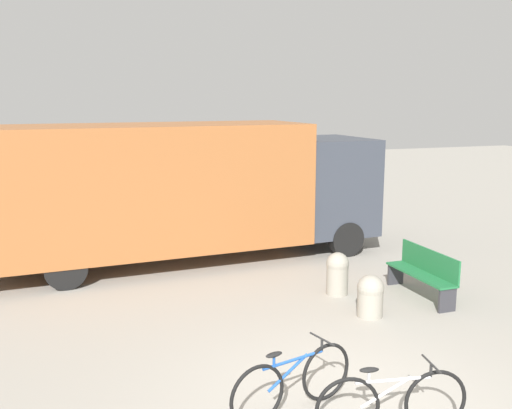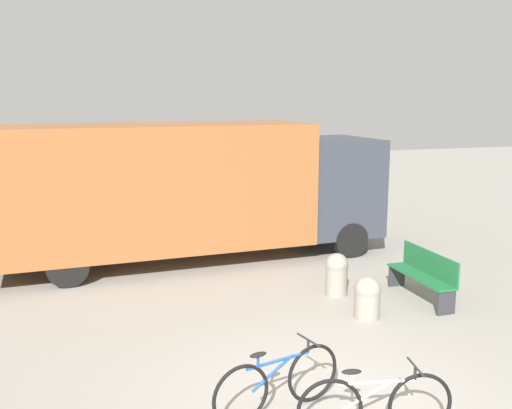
{
  "view_description": "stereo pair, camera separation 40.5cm",
  "coord_description": "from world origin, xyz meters",
  "px_view_note": "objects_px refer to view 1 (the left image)",
  "views": [
    {
      "loc": [
        -3.14,
        -5.48,
        3.66
      ],
      "look_at": [
        0.5,
        4.75,
        1.62
      ],
      "focal_mm": 40.0,
      "sensor_mm": 36.0,
      "label": 1
    },
    {
      "loc": [
        -2.75,
        -5.61,
        3.66
      ],
      "look_at": [
        0.5,
        4.75,
        1.62
      ],
      "focal_mm": 40.0,
      "sensor_mm": 36.0,
      "label": 2
    }
  ],
  "objects_px": {
    "delivery_truck": "(185,187)",
    "bollard_near_bench": "(370,295)",
    "bicycle_near": "(293,382)",
    "bollard_far_bench": "(337,272)",
    "bicycle_middle": "(392,403)",
    "park_bench": "(424,272)"
  },
  "relations": [
    {
      "from": "delivery_truck",
      "to": "bollard_near_bench",
      "type": "bearing_deg",
      "value": -65.81
    },
    {
      "from": "delivery_truck",
      "to": "bicycle_near",
      "type": "distance_m",
      "value": 6.84
    },
    {
      "from": "delivery_truck",
      "to": "bollard_far_bench",
      "type": "height_order",
      "value": "delivery_truck"
    },
    {
      "from": "delivery_truck",
      "to": "bicycle_middle",
      "type": "distance_m",
      "value": 7.64
    },
    {
      "from": "delivery_truck",
      "to": "bicycle_near",
      "type": "bearing_deg",
      "value": -94.42
    },
    {
      "from": "bicycle_near",
      "to": "bollard_far_bench",
      "type": "height_order",
      "value": "bicycle_near"
    },
    {
      "from": "bollard_far_bench",
      "to": "delivery_truck",
      "type": "bearing_deg",
      "value": 124.57
    },
    {
      "from": "park_bench",
      "to": "bollard_near_bench",
      "type": "distance_m",
      "value": 1.52
    },
    {
      "from": "bollard_near_bench",
      "to": "bollard_far_bench",
      "type": "height_order",
      "value": "bollard_far_bench"
    },
    {
      "from": "park_bench",
      "to": "delivery_truck",
      "type": "bearing_deg",
      "value": 43.2
    },
    {
      "from": "bicycle_middle",
      "to": "bicycle_near",
      "type": "bearing_deg",
      "value": 146.34
    },
    {
      "from": "bicycle_near",
      "to": "bollard_near_bench",
      "type": "relative_size",
      "value": 2.34
    },
    {
      "from": "delivery_truck",
      "to": "bollard_near_bench",
      "type": "relative_size",
      "value": 12.3
    },
    {
      "from": "bicycle_middle",
      "to": "bollard_far_bench",
      "type": "relative_size",
      "value": 2.13
    },
    {
      "from": "park_bench",
      "to": "bicycle_middle",
      "type": "bearing_deg",
      "value": 140.27
    },
    {
      "from": "bicycle_middle",
      "to": "bollard_far_bench",
      "type": "bearing_deg",
      "value": 80.11
    },
    {
      "from": "bicycle_middle",
      "to": "delivery_truck",
      "type": "bearing_deg",
      "value": 104.9
    },
    {
      "from": "bicycle_middle",
      "to": "bollard_near_bench",
      "type": "xyz_separation_m",
      "value": [
        1.59,
        3.13,
        -0.01
      ]
    },
    {
      "from": "bollard_near_bench",
      "to": "bollard_far_bench",
      "type": "relative_size",
      "value": 0.9
    },
    {
      "from": "bicycle_middle",
      "to": "bollard_near_bench",
      "type": "bearing_deg",
      "value": 73.35
    },
    {
      "from": "bicycle_near",
      "to": "bollard_far_bench",
      "type": "xyz_separation_m",
      "value": [
        2.42,
        3.52,
        0.04
      ]
    },
    {
      "from": "park_bench",
      "to": "bicycle_middle",
      "type": "distance_m",
      "value": 4.74
    }
  ]
}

